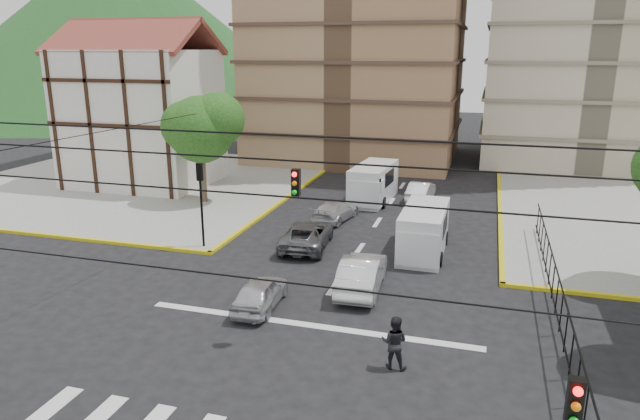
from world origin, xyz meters
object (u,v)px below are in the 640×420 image
at_px(car_white_front_right, 362,273).
at_px(pedestrian_crosswalk, 394,342).
at_px(van_right_lane, 423,233).
at_px(van_left_lane, 372,184).
at_px(traffic_light_nw, 201,191).
at_px(car_silver_front_left, 260,293).

xyz_separation_m(car_white_front_right, pedestrian_crosswalk, (2.36, -5.84, 0.13)).
bearing_deg(van_right_lane, van_left_lane, 115.62).
bearing_deg(car_white_front_right, traffic_light_nw, -20.22).
bearing_deg(pedestrian_crosswalk, car_white_front_right, -65.24).
distance_m(van_left_lane, car_silver_front_left, 17.57).
distance_m(van_right_lane, car_white_front_right, 5.52).
bearing_deg(traffic_light_nw, pedestrian_crosswalk, -37.15).
relative_size(traffic_light_nw, pedestrian_crosswalk, 2.43).
bearing_deg(pedestrian_crosswalk, car_silver_front_left, -23.84).
height_order(car_white_front_right, pedestrian_crosswalk, pedestrian_crosswalk).
height_order(van_left_lane, car_silver_front_left, van_left_lane).
bearing_deg(pedestrian_crosswalk, traffic_light_nw, -34.36).
bearing_deg(van_right_lane, car_silver_front_left, -124.38).
bearing_deg(car_white_front_right, van_right_lane, -114.44).
relative_size(van_left_lane, pedestrian_crosswalk, 3.14).
height_order(van_left_lane, pedestrian_crosswalk, van_left_lane).
height_order(traffic_light_nw, car_silver_front_left, traffic_light_nw).
relative_size(van_right_lane, pedestrian_crosswalk, 2.92).
relative_size(traffic_light_nw, car_white_front_right, 0.94).
xyz_separation_m(car_silver_front_left, pedestrian_crosswalk, (5.89, -2.95, 0.27)).
bearing_deg(traffic_light_nw, van_right_lane, 12.01).
bearing_deg(van_right_lane, pedestrian_crosswalk, -87.89).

